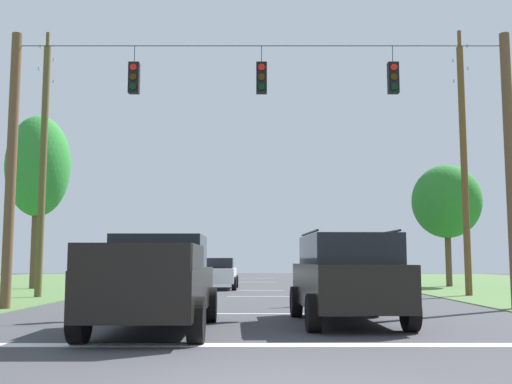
# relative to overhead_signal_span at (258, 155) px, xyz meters

# --- Properties ---
(stop_bar_stripe) EXTENTS (13.02, 0.45, 0.01)m
(stop_bar_stripe) POSITION_rel_overhead_signal_span_xyz_m (-0.04, -7.37, -4.52)
(stop_bar_stripe) COLOR white
(stop_bar_stripe) RESTS_ON ground
(lane_dash_0) EXTENTS (2.50, 0.15, 0.01)m
(lane_dash_0) POSITION_rel_overhead_signal_span_xyz_m (-0.04, -1.37, -4.52)
(lane_dash_0) COLOR white
(lane_dash_0) RESTS_ON ground
(lane_dash_1) EXTENTS (2.50, 0.15, 0.01)m
(lane_dash_1) POSITION_rel_overhead_signal_span_xyz_m (-0.04, 6.38, -4.52)
(lane_dash_1) COLOR white
(lane_dash_1) RESTS_ON ground
(lane_dash_2) EXTENTS (2.50, 0.15, 0.01)m
(lane_dash_2) POSITION_rel_overhead_signal_span_xyz_m (-0.04, 11.07, -4.52)
(lane_dash_2) COLOR white
(lane_dash_2) RESTS_ON ground
(lane_dash_3) EXTENTS (2.50, 0.15, 0.01)m
(lane_dash_3) POSITION_rel_overhead_signal_span_xyz_m (-0.04, 21.96, -4.52)
(lane_dash_3) COLOR white
(lane_dash_3) RESTS_ON ground
(lane_dash_4) EXTENTS (2.50, 0.15, 0.01)m
(lane_dash_4) POSITION_rel_overhead_signal_span_xyz_m (-0.04, 29.83, -4.52)
(lane_dash_4) COLOR white
(lane_dash_4) RESTS_ON ground
(overhead_signal_span) EXTENTS (15.10, 0.31, 8.26)m
(overhead_signal_span) POSITION_rel_overhead_signal_span_xyz_m (0.00, 0.00, 0.00)
(overhead_signal_span) COLOR brown
(overhead_signal_span) RESTS_ON ground
(pickup_truck) EXTENTS (2.32, 5.42, 1.95)m
(pickup_truck) POSITION_rel_overhead_signal_span_xyz_m (-2.19, -5.31, -3.55)
(pickup_truck) COLOR black
(pickup_truck) RESTS_ON ground
(suv_black) EXTENTS (2.36, 4.87, 2.05)m
(suv_black) POSITION_rel_overhead_signal_span_xyz_m (1.90, -3.93, -3.46)
(suv_black) COLOR black
(suv_black) RESTS_ON ground
(distant_car_crossing_white) EXTENTS (2.02, 4.30, 1.52)m
(distant_car_crossing_white) POSITION_rel_overhead_signal_span_xyz_m (-2.08, 12.51, -3.73)
(distant_car_crossing_white) COLOR silver
(distant_car_crossing_white) RESTS_ON ground
(utility_pole_mid_right) EXTENTS (0.27, 1.84, 10.88)m
(utility_pole_mid_right) POSITION_rel_overhead_signal_span_xyz_m (8.27, 6.49, 0.91)
(utility_pole_mid_right) COLOR brown
(utility_pole_mid_right) RESTS_ON ground
(utility_pole_near_left) EXTENTS (0.27, 1.76, 10.44)m
(utility_pole_near_left) POSITION_rel_overhead_signal_span_xyz_m (-8.44, 5.54, 0.73)
(utility_pole_near_left) COLOR brown
(utility_pole_near_left) RESTS_ON ground
(tree_roadside_far_right) EXTENTS (3.16, 3.16, 8.67)m
(tree_roadside_far_right) POSITION_rel_overhead_signal_span_xyz_m (-11.10, 12.37, 1.55)
(tree_roadside_far_right) COLOR brown
(tree_roadside_far_right) RESTS_ON ground
(tree_roadside_left) EXTENTS (3.68, 3.68, 6.54)m
(tree_roadside_left) POSITION_rel_overhead_signal_span_xyz_m (10.13, 14.82, 0.03)
(tree_roadside_left) COLOR brown
(tree_roadside_left) RESTS_ON ground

